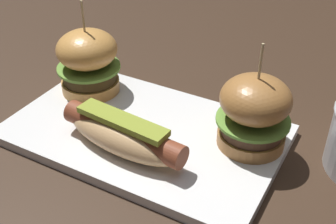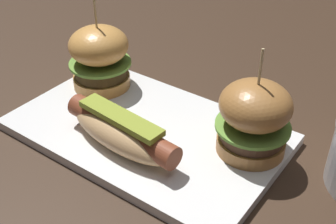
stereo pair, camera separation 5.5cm
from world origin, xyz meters
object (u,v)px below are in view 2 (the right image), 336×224
object	(u,v)px
hot_dog	(121,131)
slider_right	(254,118)
platter_main	(147,132)
slider_left	(100,57)

from	to	relation	value
hot_dog	slider_right	distance (m)	0.16
platter_main	slider_left	world-z (taller)	slider_left
platter_main	hot_dog	size ratio (longest dim) A/B	2.05
slider_left	slider_right	distance (m)	0.26
platter_main	slider_left	bearing A→B (deg)	159.21
platter_main	slider_right	world-z (taller)	slider_right
slider_right	slider_left	bearing A→B (deg)	178.48
hot_dog	slider_left	size ratio (longest dim) A/B	1.24
platter_main	slider_left	distance (m)	0.15
slider_left	slider_right	size ratio (longest dim) A/B	1.01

